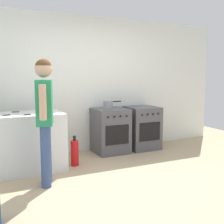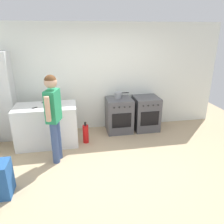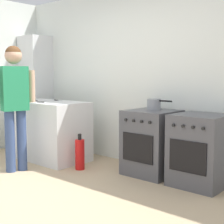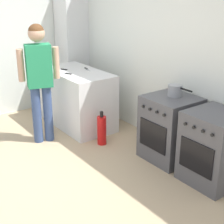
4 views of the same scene
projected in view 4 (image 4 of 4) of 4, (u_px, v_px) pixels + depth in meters
name	position (u px, v px, depth m)	size (l,w,h in m)	color
ground_plane	(49.00, 184.00, 3.98)	(8.00, 8.00, 0.00)	tan
back_wall	(175.00, 54.00, 4.60)	(6.00, 0.10, 2.60)	silver
counter_unit	(77.00, 98.00, 5.51)	(1.30, 0.70, 0.90)	silver
oven_left	(170.00, 128.00, 4.44)	(0.62, 0.62, 0.85)	#4C4C51
oven_right	(214.00, 148.00, 3.91)	(0.61, 0.62, 0.85)	#4C4C51
pot	(175.00, 90.00, 4.31)	(0.36, 0.18, 0.15)	gray
knife_chef	(64.00, 73.00, 5.22)	(0.29, 0.16, 0.01)	silver
knife_utility	(87.00, 69.00, 5.43)	(0.25, 0.09, 0.01)	silver
knife_bread	(58.00, 69.00, 5.47)	(0.32, 0.20, 0.01)	silver
person	(39.00, 73.00, 4.73)	(0.29, 0.55, 1.69)	#384C7A
fire_extinguisher	(102.00, 130.00, 4.91)	(0.13, 0.13, 0.50)	red
larder_cabinet	(72.00, 52.00, 6.29)	(0.48, 0.44, 2.00)	silver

